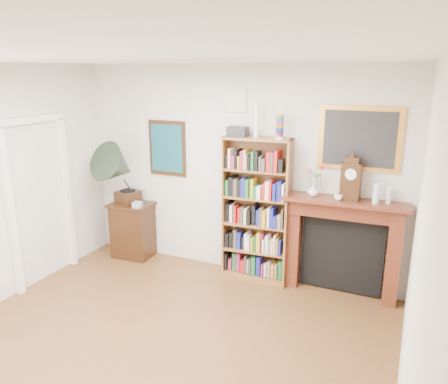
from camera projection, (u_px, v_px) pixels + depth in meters
name	position (u px, v px, depth m)	size (l,w,h in m)	color
room	(121.00, 235.00, 3.64)	(4.51, 5.01, 2.81)	brown
door_casing	(39.00, 188.00, 5.60)	(0.08, 1.02, 2.17)	white
teal_poster	(167.00, 148.00, 6.16)	(0.58, 0.04, 0.78)	black
small_picture	(236.00, 100.00, 5.55)	(0.26, 0.04, 0.30)	white
gilt_painting	(359.00, 139.00, 5.05)	(0.95, 0.04, 0.75)	#C88933
bookshelf	(256.00, 203.00, 5.62)	(0.90, 0.38, 2.20)	brown
side_cabinet	(133.00, 230.00, 6.50)	(0.61, 0.44, 0.83)	black
fireplace	(343.00, 238.00, 5.34)	(1.49, 0.42, 1.25)	#4A1C11
gramophone	(119.00, 169.00, 6.14)	(0.71, 0.82, 0.95)	black
cd_stack	(137.00, 205.00, 6.20)	(0.12, 0.12, 0.08)	silver
mantel_clock	(351.00, 179.00, 5.06)	(0.23, 0.15, 0.51)	black
flower_vase	(313.00, 190.00, 5.27)	(0.14, 0.14, 0.14)	white
teacup	(338.00, 197.00, 5.11)	(0.10, 0.10, 0.08)	white
bottle_left	(376.00, 194.00, 4.95)	(0.07, 0.07, 0.24)	silver
bottle_right	(389.00, 195.00, 4.97)	(0.06, 0.06, 0.20)	silver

